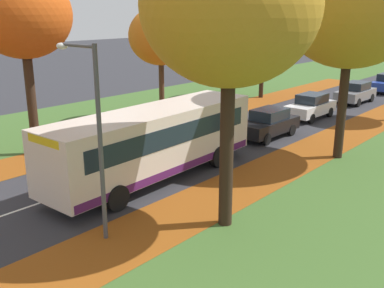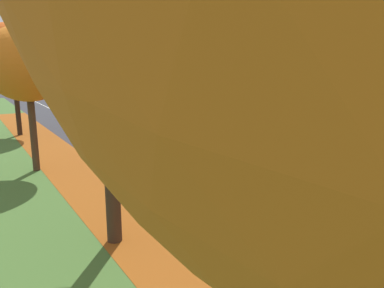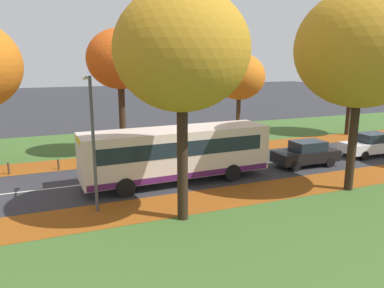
{
  "view_description": "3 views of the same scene",
  "coord_description": "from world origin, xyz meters",
  "px_view_note": "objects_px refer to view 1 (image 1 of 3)",
  "views": [
    {
      "loc": [
        14.41,
        -1.16,
        6.85
      ],
      "look_at": [
        1.96,
        13.05,
        1.26
      ],
      "focal_mm": 42.0,
      "sensor_mm": 36.0,
      "label": 1
    },
    {
      "loc": [
        -9.18,
        -0.53,
        5.41
      ],
      "look_at": [
        0.53,
        15.08,
        1.4
      ],
      "focal_mm": 35.0,
      "sensor_mm": 36.0,
      "label": 2
    },
    {
      "loc": [
        20.2,
        4.65,
        6.64
      ],
      "look_at": [
        1.69,
        12.13,
        2.15
      ],
      "focal_mm": 35.0,
      "sensor_mm": 36.0,
      "label": 3
    }
  ],
  "objects_px": {
    "tree_left_mid": "(161,36)",
    "car_white_following": "(311,106)",
    "tree_left_far": "(264,23)",
    "streetlamp_right": "(92,121)",
    "tree_right_mid": "(352,4)",
    "tree_right_near": "(230,7)",
    "tree_left_near": "(23,16)",
    "bus": "(154,140)",
    "car_black_lead": "(268,123)",
    "car_grey_third_in_line": "(356,93)"
  },
  "relations": [
    {
      "from": "car_black_lead",
      "to": "streetlamp_right",
      "type": "bearing_deg",
      "value": -80.84
    },
    {
      "from": "tree_right_mid",
      "to": "car_black_lead",
      "type": "height_order",
      "value": "tree_right_mid"
    },
    {
      "from": "car_black_lead",
      "to": "tree_left_near",
      "type": "bearing_deg",
      "value": -124.63
    },
    {
      "from": "tree_left_mid",
      "to": "bus",
      "type": "relative_size",
      "value": 0.69
    },
    {
      "from": "tree_left_far",
      "to": "streetlamp_right",
      "type": "height_order",
      "value": "tree_left_far"
    },
    {
      "from": "car_grey_third_in_line",
      "to": "bus",
      "type": "bearing_deg",
      "value": -89.7
    },
    {
      "from": "tree_right_mid",
      "to": "tree_right_near",
      "type": "bearing_deg",
      "value": -88.76
    },
    {
      "from": "tree_left_far",
      "to": "car_white_following",
      "type": "relative_size",
      "value": 1.96
    },
    {
      "from": "tree_left_far",
      "to": "tree_right_near",
      "type": "height_order",
      "value": "tree_right_near"
    },
    {
      "from": "tree_left_mid",
      "to": "car_white_following",
      "type": "xyz_separation_m",
      "value": [
        7.28,
        6.64,
        -4.52
      ]
    },
    {
      "from": "tree_right_near",
      "to": "bus",
      "type": "distance_m",
      "value": 7.3
    },
    {
      "from": "tree_left_near",
      "to": "car_grey_third_in_line",
      "type": "relative_size",
      "value": 2.07
    },
    {
      "from": "car_white_following",
      "to": "car_grey_third_in_line",
      "type": "height_order",
      "value": "same"
    },
    {
      "from": "car_white_following",
      "to": "car_black_lead",
      "type": "bearing_deg",
      "value": -85.96
    },
    {
      "from": "tree_left_near",
      "to": "bus",
      "type": "height_order",
      "value": "tree_left_near"
    },
    {
      "from": "tree_left_near",
      "to": "bus",
      "type": "relative_size",
      "value": 0.83
    },
    {
      "from": "tree_left_mid",
      "to": "tree_right_mid",
      "type": "distance_m",
      "value": 12.34
    },
    {
      "from": "tree_right_near",
      "to": "streetlamp_right",
      "type": "distance_m",
      "value": 5.26
    },
    {
      "from": "bus",
      "to": "car_white_following",
      "type": "height_order",
      "value": "bus"
    },
    {
      "from": "tree_left_mid",
      "to": "bus",
      "type": "height_order",
      "value": "tree_left_mid"
    },
    {
      "from": "tree_right_mid",
      "to": "car_grey_third_in_line",
      "type": "xyz_separation_m",
      "value": [
        -4.75,
        13.88,
        -6.36
      ]
    },
    {
      "from": "car_black_lead",
      "to": "car_white_following",
      "type": "bearing_deg",
      "value": 94.04
    },
    {
      "from": "car_grey_third_in_line",
      "to": "tree_right_near",
      "type": "bearing_deg",
      "value": -77.97
    },
    {
      "from": "car_black_lead",
      "to": "tree_left_mid",
      "type": "bearing_deg",
      "value": -174.84
    },
    {
      "from": "tree_left_near",
      "to": "tree_left_far",
      "type": "bearing_deg",
      "value": 89.89
    },
    {
      "from": "tree_right_near",
      "to": "bus",
      "type": "bearing_deg",
      "value": 163.23
    },
    {
      "from": "tree_left_far",
      "to": "tree_right_mid",
      "type": "xyz_separation_m",
      "value": [
        11.53,
        -11.01,
        1.24
      ]
    },
    {
      "from": "tree_left_far",
      "to": "car_white_following",
      "type": "distance_m",
      "value": 9.37
    },
    {
      "from": "bus",
      "to": "car_grey_third_in_line",
      "type": "distance_m",
      "value": 21.79
    },
    {
      "from": "tree_left_mid",
      "to": "car_black_lead",
      "type": "relative_size",
      "value": 1.7
    },
    {
      "from": "tree_right_mid",
      "to": "car_white_following",
      "type": "height_order",
      "value": "tree_right_mid"
    },
    {
      "from": "tree_left_near",
      "to": "tree_right_mid",
      "type": "bearing_deg",
      "value": 39.1
    },
    {
      "from": "streetlamp_right",
      "to": "tree_left_near",
      "type": "bearing_deg",
      "value": 160.78
    },
    {
      "from": "tree_left_mid",
      "to": "tree_right_mid",
      "type": "relative_size",
      "value": 0.71
    },
    {
      "from": "tree_right_near",
      "to": "tree_left_mid",
      "type": "bearing_deg",
      "value": 142.62
    },
    {
      "from": "tree_left_near",
      "to": "car_black_lead",
      "type": "distance_m",
      "value": 13.74
    },
    {
      "from": "tree_left_near",
      "to": "car_black_lead",
      "type": "xyz_separation_m",
      "value": [
        7.06,
        10.23,
        -5.85
      ]
    },
    {
      "from": "tree_left_near",
      "to": "car_white_following",
      "type": "bearing_deg",
      "value": 67.66
    },
    {
      "from": "tree_right_mid",
      "to": "car_white_following",
      "type": "bearing_deg",
      "value": 126.03
    },
    {
      "from": "tree_left_far",
      "to": "streetlamp_right",
      "type": "bearing_deg",
      "value": -68.74
    },
    {
      "from": "tree_left_mid",
      "to": "car_white_following",
      "type": "relative_size",
      "value": 1.71
    },
    {
      "from": "car_white_following",
      "to": "tree_right_near",
      "type": "bearing_deg",
      "value": -72.36
    },
    {
      "from": "streetlamp_right",
      "to": "bus",
      "type": "xyz_separation_m",
      "value": [
        -2.3,
        4.73,
        -2.03
      ]
    },
    {
      "from": "tree_right_near",
      "to": "tree_right_mid",
      "type": "distance_m",
      "value": 9.35
    },
    {
      "from": "car_grey_third_in_line",
      "to": "tree_left_near",
      "type": "bearing_deg",
      "value": -106.32
    },
    {
      "from": "tree_left_mid",
      "to": "car_white_following",
      "type": "height_order",
      "value": "tree_left_mid"
    },
    {
      "from": "bus",
      "to": "car_white_following",
      "type": "xyz_separation_m",
      "value": [
        -0.29,
        14.66,
        -0.89
      ]
    },
    {
      "from": "tree_left_mid",
      "to": "streetlamp_right",
      "type": "xyz_separation_m",
      "value": [
        9.87,
        -12.75,
        -1.6
      ]
    },
    {
      "from": "car_black_lead",
      "to": "car_grey_third_in_line",
      "type": "xyz_separation_m",
      "value": [
        -0.25,
        13.05,
        0.0
      ]
    },
    {
      "from": "tree_left_near",
      "to": "car_grey_third_in_line",
      "type": "xyz_separation_m",
      "value": [
        6.82,
        23.28,
        -5.85
      ]
    }
  ]
}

